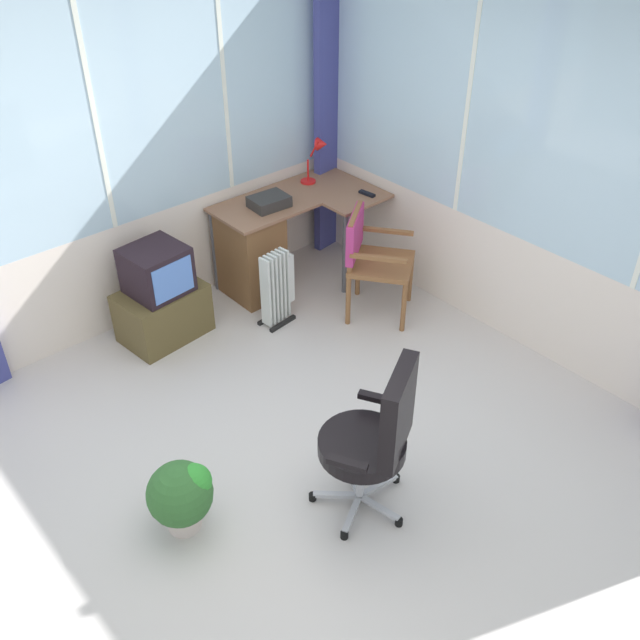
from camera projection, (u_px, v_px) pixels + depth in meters
ground at (310, 480)px, 4.40m from camera, size 5.23×5.44×0.06m
north_window_panel at (101, 158)px, 4.96m from camera, size 4.23×0.07×2.77m
east_window_panel at (552, 175)px, 4.73m from camera, size 0.07×4.44×2.77m
curtain_corner at (327, 106)px, 5.98m from camera, size 0.28×0.11×2.67m
desk at (257, 248)px, 5.87m from camera, size 1.34×0.84×0.76m
desk_lamp at (319, 153)px, 5.95m from camera, size 0.24×0.20×0.40m
tv_remote at (367, 194)px, 5.88m from camera, size 0.06×0.15×0.02m
paper_tray at (269, 202)px, 5.69m from camera, size 0.31×0.25×0.09m
wooden_armchair at (367, 250)px, 5.54m from camera, size 0.67×0.67×0.88m
office_chair at (377, 434)px, 3.87m from camera, size 0.62×0.58×1.04m
tv_on_stand at (161, 298)px, 5.38m from camera, size 0.68×0.50×0.78m
space_heater at (278, 287)px, 5.56m from camera, size 0.32×0.20×0.63m
potted_plant at (182, 494)px, 3.93m from camera, size 0.37×0.37×0.46m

